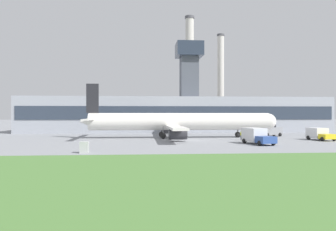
{
  "coord_description": "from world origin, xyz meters",
  "views": [
    {
      "loc": [
        -8.16,
        -51.75,
        4.23
      ],
      "look_at": [
        -3.59,
        5.84,
        3.96
      ],
      "focal_mm": 35.0,
      "sensor_mm": 36.0,
      "label": 1
    }
  ],
  "objects": [
    {
      "name": "terminal_building",
      "position": [
        0.17,
        27.06,
        4.49
      ],
      "size": [
        71.65,
        14.48,
        21.49
      ],
      "color": "#9EA3AD",
      "rests_on": "ground_plane"
    },
    {
      "name": "baggage_truck",
      "position": [
        7.93,
        -6.87,
        1.11
      ],
      "size": [
        3.56,
        6.02,
        2.23
      ],
      "color": "#2D4C93",
      "rests_on": "ground_plane"
    },
    {
      "name": "traffic_cone_near_nose",
      "position": [
        10.13,
        -4.2,
        0.31
      ],
      "size": [
        0.67,
        0.67,
        0.68
      ],
      "color": "black",
      "rests_on": "ground_plane"
    },
    {
      "name": "ground_plane",
      "position": [
        0.0,
        0.0,
        0.0
      ],
      "size": [
        400.0,
        400.0,
        0.0
      ],
      "primitive_type": "plane",
      "color": "gray"
    },
    {
      "name": "airplane",
      "position": [
        -1.9,
        5.84,
        2.79
      ],
      "size": [
        35.07,
        28.81,
        9.49
      ],
      "color": "white",
      "rests_on": "ground_plane"
    },
    {
      "name": "fuel_truck",
      "position": [
        20.43,
        -1.04,
        0.98
      ],
      "size": [
        3.43,
        4.92,
        1.96
      ],
      "color": "yellow",
      "rests_on": "ground_plane"
    },
    {
      "name": "utility_cabinet",
      "position": [
        -14.4,
        -15.76,
        0.62
      ],
      "size": [
        0.89,
        0.87,
        1.24
      ],
      "color": "#B2B7B2",
      "rests_on": "ground_plane"
    },
    {
      "name": "ground_crew_person",
      "position": [
        7.85,
        -0.12,
        0.81
      ],
      "size": [
        0.48,
        0.48,
        1.59
      ],
      "color": "#23283D",
      "rests_on": "ground_plane"
    },
    {
      "name": "smokestack_left",
      "position": [
        7.57,
        55.71,
        18.44
      ],
      "size": [
        3.16,
        3.16,
        36.63
      ],
      "color": "beige",
      "rests_on": "ground_plane"
    },
    {
      "name": "smokestack_right",
      "position": [
        17.31,
        52.71,
        15.17
      ],
      "size": [
        2.42,
        2.42,
        30.15
      ],
      "color": "beige",
      "rests_on": "ground_plane"
    },
    {
      "name": "grass_strip",
      "position": [
        0.0,
        -36.5,
        0.03
      ],
      "size": [
        240.0,
        37.0,
        0.06
      ],
      "color": "#4C7A38",
      "rests_on": "ground_plane"
    },
    {
      "name": "pushback_tug",
      "position": [
        16.23,
        8.65,
        1.02
      ],
      "size": [
        4.44,
        3.18,
        2.22
      ],
      "color": "gray",
      "rests_on": "ground_plane"
    }
  ]
}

